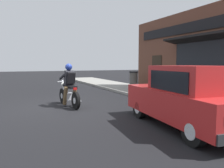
# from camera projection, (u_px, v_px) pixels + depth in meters

# --- Properties ---
(ground_plane) EXTENTS (80.00, 80.00, 0.00)m
(ground_plane) POSITION_uv_depth(u_px,v_px,m) (60.00, 106.00, 8.27)
(ground_plane) COLOR black
(sidewalk_curb) EXTENTS (2.60, 22.00, 0.14)m
(sidewalk_curb) POSITION_uv_depth(u_px,v_px,m) (133.00, 89.00, 13.05)
(sidewalk_curb) COLOR gray
(sidewalk_curb) RESTS_ON ground
(storefront_building) EXTENTS (1.25, 9.30, 4.20)m
(storefront_building) POSITION_uv_depth(u_px,v_px,m) (193.00, 54.00, 10.66)
(storefront_building) COLOR brown
(storefront_building) RESTS_ON ground
(motorcycle_with_rider) EXTENTS (0.61, 2.02, 1.62)m
(motorcycle_with_rider) POSITION_uv_depth(u_px,v_px,m) (69.00, 89.00, 8.26)
(motorcycle_with_rider) COLOR black
(motorcycle_with_rider) RESTS_ON ground
(car_hatchback) EXTENTS (2.02, 3.93, 1.57)m
(car_hatchback) POSITION_uv_depth(u_px,v_px,m) (188.00, 98.00, 5.52)
(car_hatchback) COLOR black
(car_hatchback) RESTS_ON ground
(trash_bin) EXTENTS (0.56, 0.56, 0.98)m
(trash_bin) POSITION_uv_depth(u_px,v_px,m) (134.00, 79.00, 13.98)
(trash_bin) COLOR #514C47
(trash_bin) RESTS_ON sidewalk_curb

